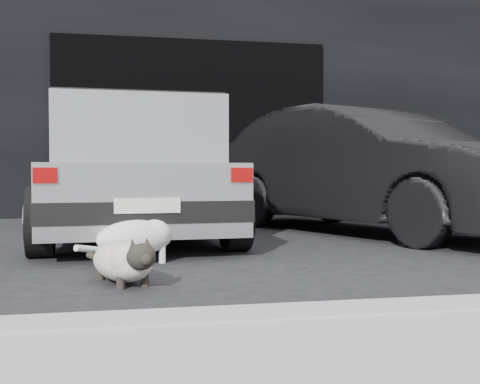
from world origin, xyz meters
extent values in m
plane|color=black|center=(0.00, 0.00, 0.00)|extent=(80.00, 80.00, 0.00)
cube|color=black|center=(1.00, 6.00, 2.50)|extent=(34.00, 4.00, 5.00)
cube|color=black|center=(1.00, 3.99, 1.30)|extent=(4.00, 0.10, 2.60)
cube|color=#999994|center=(1.00, -2.60, 0.06)|extent=(18.00, 0.25, 0.12)
cube|color=#AAACAF|center=(0.05, 1.28, 0.45)|extent=(1.74, 3.62, 0.56)
cube|color=#AAACAF|center=(0.06, 1.09, 1.01)|extent=(1.50, 2.43, 0.56)
cube|color=black|center=(0.06, 1.09, 1.01)|extent=(1.51, 2.34, 0.46)
cube|color=black|center=(0.13, -0.43, 0.36)|extent=(1.61, 0.22, 0.16)
cube|color=black|center=(-0.02, 2.99, 0.36)|extent=(1.61, 0.22, 0.16)
cube|color=silver|center=(0.13, -0.51, 0.42)|extent=(0.47, 0.04, 0.11)
cube|color=#8C0707|center=(-0.57, -0.54, 0.64)|extent=(0.16, 0.03, 0.11)
cube|color=#8C0707|center=(0.83, -0.47, 0.64)|extent=(0.16, 0.03, 0.11)
cube|color=black|center=(0.06, 1.09, 1.31)|extent=(1.49, 2.19, 0.03)
cylinder|color=black|center=(-0.66, -0.03, 0.27)|extent=(0.22, 0.55, 0.55)
cylinder|color=slate|center=(-0.77, -0.04, 0.27)|extent=(0.03, 0.30, 0.30)
cylinder|color=black|center=(0.88, 0.04, 0.27)|extent=(0.22, 0.55, 0.55)
cylinder|color=slate|center=(0.99, 0.04, 0.27)|extent=(0.03, 0.30, 0.30)
cylinder|color=black|center=(-0.78, 2.47, 0.27)|extent=(0.22, 0.55, 0.55)
cylinder|color=slate|center=(-0.88, 2.46, 0.27)|extent=(0.03, 0.30, 0.30)
cylinder|color=black|center=(0.77, 2.54, 0.27)|extent=(0.22, 0.55, 0.55)
cylinder|color=slate|center=(0.88, 2.54, 0.27)|extent=(0.03, 0.30, 0.30)
imported|color=black|center=(2.58, 1.19, 0.68)|extent=(2.95, 4.35, 1.36)
ellipsoid|color=beige|center=(-0.05, -1.24, 0.13)|extent=(0.48, 0.65, 0.23)
ellipsoid|color=beige|center=(0.00, -1.38, 0.15)|extent=(0.33, 0.33, 0.21)
ellipsoid|color=black|center=(0.05, -1.53, 0.19)|extent=(0.21, 0.20, 0.15)
sphere|color=black|center=(0.07, -1.59, 0.19)|extent=(0.07, 0.07, 0.07)
cone|color=black|center=(0.08, -1.49, 0.26)|extent=(0.07, 0.08, 0.08)
cone|color=black|center=(0.00, -1.52, 0.26)|extent=(0.07, 0.08, 0.08)
cylinder|color=black|center=(0.07, -1.38, 0.04)|extent=(0.05, 0.05, 0.07)
cylinder|color=black|center=(-0.06, -1.43, 0.04)|extent=(0.05, 0.05, 0.07)
cylinder|color=black|center=(-0.04, -1.05, 0.04)|extent=(0.05, 0.05, 0.07)
cylinder|color=black|center=(-0.18, -1.10, 0.04)|extent=(0.05, 0.05, 0.07)
cylinder|color=black|center=(-0.16, -0.94, 0.09)|extent=(0.24, 0.28, 0.10)
ellipsoid|color=silver|center=(0.05, -0.52, 0.19)|extent=(0.67, 0.54, 0.26)
ellipsoid|color=silver|center=(0.18, -0.46, 0.22)|extent=(0.35, 0.35, 0.22)
ellipsoid|color=silver|center=(0.32, -0.38, 0.30)|extent=(0.21, 0.22, 0.15)
sphere|color=silver|center=(0.38, -0.35, 0.30)|extent=(0.07, 0.07, 0.07)
cone|color=silver|center=(0.28, -0.35, 0.37)|extent=(0.09, 0.08, 0.08)
cone|color=silver|center=(0.32, -0.43, 0.37)|extent=(0.09, 0.08, 0.08)
cylinder|color=silver|center=(0.17, -0.38, 0.07)|extent=(0.05, 0.05, 0.15)
cylinder|color=silver|center=(0.24, -0.51, 0.07)|extent=(0.05, 0.05, 0.15)
cylinder|color=silver|center=(-0.14, -0.54, 0.07)|extent=(0.05, 0.05, 0.15)
cylinder|color=silver|center=(-0.08, -0.67, 0.07)|extent=(0.05, 0.05, 0.15)
cylinder|color=silver|center=(-0.24, -0.68, 0.13)|extent=(0.25, 0.27, 0.10)
ellipsoid|color=gray|center=(-0.04, -0.60, 0.22)|extent=(0.27, 0.24, 0.11)
camera|label=1|loc=(-0.07, -4.87, 0.67)|focal=45.00mm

